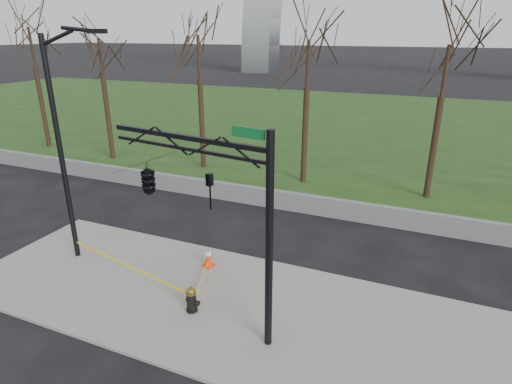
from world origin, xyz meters
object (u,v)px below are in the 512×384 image
at_px(fire_hydrant, 192,300).
at_px(traffic_cone, 208,257).
at_px(street_light, 64,137).
at_px(traffic_signal_mast, 168,182).

distance_m(fire_hydrant, traffic_cone, 2.64).
bearing_deg(street_light, traffic_signal_mast, -23.29).
height_order(traffic_cone, traffic_signal_mast, traffic_signal_mast).
xyz_separation_m(traffic_cone, street_light, (-4.73, -1.21, 4.24)).
relative_size(traffic_cone, traffic_signal_mast, 0.12).
height_order(fire_hydrant, traffic_cone, fire_hydrant).
relative_size(fire_hydrant, traffic_signal_mast, 0.14).
xyz_separation_m(fire_hydrant, traffic_cone, (-0.83, 2.51, -0.04)).
bearing_deg(traffic_cone, fire_hydrant, -71.71).
xyz_separation_m(fire_hydrant, street_light, (-5.56, 1.30, 4.20)).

